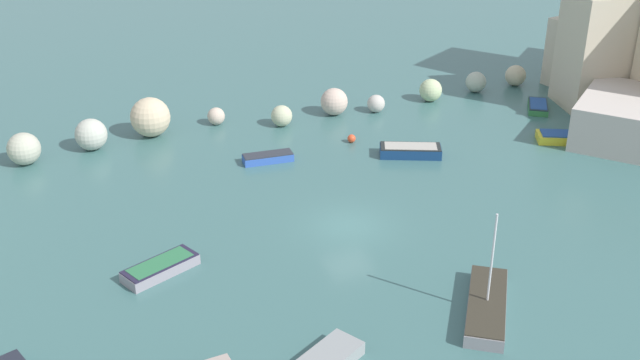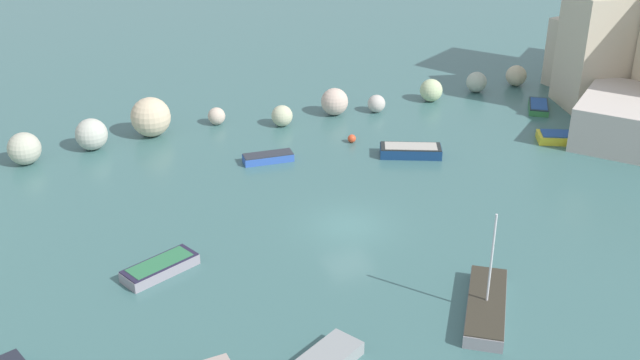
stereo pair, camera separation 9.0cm
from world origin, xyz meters
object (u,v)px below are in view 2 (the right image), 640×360
at_px(moored_boat_3, 486,306).
at_px(moored_boat_7, 268,158).
at_px(channel_buoy, 352,139).
at_px(moored_boat_5, 561,138).
at_px(moored_boat_2, 539,106).
at_px(moored_boat_6, 160,267).
at_px(moored_boat_1, 411,151).

height_order(moored_boat_3, moored_boat_7, moored_boat_3).
distance_m(channel_buoy, moored_boat_5, 13.87).
xyz_separation_m(moored_boat_2, moored_boat_7, (-21.24, -0.63, 0.01)).
bearing_deg(moored_boat_2, moored_boat_5, -167.21).
relative_size(moored_boat_6, moored_boat_7, 1.22).
relative_size(moored_boat_1, moored_boat_7, 1.28).
distance_m(channel_buoy, moored_boat_6, 18.49).
xyz_separation_m(channel_buoy, moored_boat_3, (-2.82, -19.40, 0.07)).
bearing_deg(moored_boat_1, channel_buoy, -28.23).
xyz_separation_m(moored_boat_1, moored_boat_3, (-5.29, -15.95, -0.02)).
xyz_separation_m(moored_boat_3, moored_boat_6, (-12.36, 8.86, -0.03)).
bearing_deg(moored_boat_2, moored_boat_6, 145.68).
bearing_deg(moored_boat_5, moored_boat_3, 70.40).
bearing_deg(moored_boat_5, moored_boat_1, 17.56).
bearing_deg(moored_boat_3, moored_boat_6, -88.37).
bearing_deg(moored_boat_3, moored_boat_7, -132.84).
bearing_deg(moored_boat_2, moored_boat_3, 173.72).
bearing_deg(moored_boat_5, moored_boat_7, 14.24).
xyz_separation_m(moored_boat_1, moored_boat_2, (12.66, 3.44, -0.11)).
bearing_deg(moored_boat_7, moored_boat_3, 106.17).
relative_size(moored_boat_5, moored_boat_7, 1.08).
xyz_separation_m(channel_buoy, moored_boat_5, (12.75, -5.44, 0.02)).
bearing_deg(moored_boat_3, moored_boat_2, 174.44).
xyz_separation_m(moored_boat_1, moored_boat_7, (-8.57, 2.81, -0.10)).
bearing_deg(moored_boat_6, moored_boat_7, 25.92).
distance_m(channel_buoy, moored_boat_3, 19.61).
relative_size(channel_buoy, moored_boat_1, 0.13).
xyz_separation_m(moored_boat_3, moored_boat_7, (-3.28, 18.76, -0.07)).
distance_m(moored_boat_6, moored_boat_7, 13.44).
bearing_deg(moored_boat_6, moored_boat_2, -2.41).
distance_m(channel_buoy, moored_boat_7, 6.13).
bearing_deg(moored_boat_1, moored_boat_6, 48.04).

